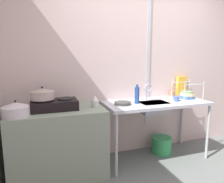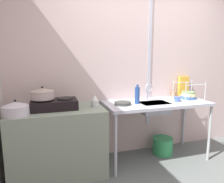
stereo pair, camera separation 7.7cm
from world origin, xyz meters
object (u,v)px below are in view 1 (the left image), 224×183
object	(u,v)px
bottle_by_sink	(137,95)
cup_by_rack	(176,99)
stove	(54,104)
sink_basin	(154,107)
small_bowl_on_drainboard	(170,99)
cereal_box	(181,86)
bucket_on_floor	(162,145)
faucet	(148,89)
dish_rack	(187,96)
pot_beside_stove	(16,109)
utensil_jar	(172,94)
pot_on_left_burner	(42,94)
percolator	(95,101)
frying_pan	(123,103)

from	to	relation	value
bottle_by_sink	cup_by_rack	bearing A→B (deg)	-4.54
stove	sink_basin	size ratio (longest dim) A/B	1.34
small_bowl_on_drainboard	cereal_box	size ratio (longest dim) A/B	0.42
bottle_by_sink	bucket_on_floor	bearing A→B (deg)	12.66
faucet	bucket_on_floor	world-z (taller)	faucet
dish_rack	pot_beside_stove	bearing A→B (deg)	-175.71
stove	small_bowl_on_drainboard	size ratio (longest dim) A/B	3.96
dish_rack	cup_by_rack	xyz separation A→B (m)	(-0.25, -0.08, -0.02)
stove	utensil_jar	size ratio (longest dim) A/B	2.34
stove	bottle_by_sink	distance (m)	1.07
pot_on_left_burner	sink_basin	xyz separation A→B (m)	(1.45, -0.04, -0.27)
sink_basin	cereal_box	bearing A→B (deg)	24.71
stove	percolator	world-z (taller)	percolator
pot_on_left_burner	small_bowl_on_drainboard	world-z (taller)	pot_on_left_burner
frying_pan	dish_rack	size ratio (longest dim) A/B	0.62
small_bowl_on_drainboard	cup_by_rack	bearing A→B (deg)	-50.54
utensil_jar	cereal_box	bearing A→B (deg)	4.30
pot_beside_stove	frying_pan	world-z (taller)	pot_beside_stove
percolator	small_bowl_on_drainboard	xyz separation A→B (m)	(1.12, 0.01, -0.05)
frying_pan	cereal_box	bearing A→B (deg)	14.76
percolator	dish_rack	distance (m)	1.42
small_bowl_on_drainboard	utensil_jar	size ratio (longest dim) A/B	0.59
cup_by_rack	bucket_on_floor	bearing A→B (deg)	122.16
sink_basin	bottle_by_sink	distance (m)	0.32
pot_on_left_burner	bottle_by_sink	world-z (taller)	pot_on_left_burner
frying_pan	cereal_box	xyz separation A→B (m)	(1.15, 0.30, 0.14)
sink_basin	stove	bearing A→B (deg)	178.17
cup_by_rack	cereal_box	size ratio (longest dim) A/B	0.28
small_bowl_on_drainboard	cereal_box	bearing A→B (deg)	36.02
sink_basin	faucet	world-z (taller)	faucet
frying_pan	small_bowl_on_drainboard	xyz separation A→B (m)	(0.75, 0.01, -0.00)
pot_on_left_burner	bucket_on_floor	xyz separation A→B (m)	(1.69, 0.08, -0.91)
cup_by_rack	utensil_jar	bearing A→B (deg)	62.11
cup_by_rack	small_bowl_on_drainboard	world-z (taller)	cup_by_rack
cereal_box	faucet	bearing A→B (deg)	-166.64
sink_basin	bottle_by_sink	bearing A→B (deg)	177.00
sink_basin	pot_beside_stove	bearing A→B (deg)	-175.65
sink_basin	utensil_jar	xyz separation A→B (m)	(0.51, 0.30, 0.11)
pot_on_left_burner	dish_rack	distance (m)	2.04
pot_beside_stove	cereal_box	xyz separation A→B (m)	(2.41, 0.45, 0.08)
stove	pot_on_left_burner	bearing A→B (deg)	-180.00
frying_pan	small_bowl_on_drainboard	size ratio (longest dim) A/B	1.62
faucet	utensil_jar	distance (m)	0.58
percolator	bucket_on_floor	xyz separation A→B (m)	(1.07, 0.11, -0.79)
pot_beside_stove	faucet	size ratio (longest dim) A/B	1.11
dish_rack	bucket_on_floor	bearing A→B (deg)	166.80
sink_basin	bucket_on_floor	xyz separation A→B (m)	(0.24, 0.12, -0.64)
cereal_box	pot_beside_stove	bearing A→B (deg)	-170.75
cereal_box	bottle_by_sink	bearing A→B (deg)	-163.43
sink_basin	cereal_box	distance (m)	0.80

